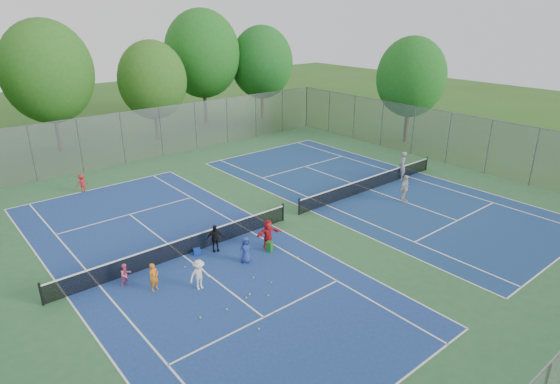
{
  "coord_description": "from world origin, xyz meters",
  "views": [
    {
      "loc": [
        -16.25,
        -18.48,
        11.24
      ],
      "look_at": [
        0.0,
        1.0,
        1.3
      ],
      "focal_mm": 30.0,
      "sensor_mm": 36.0,
      "label": 1
    }
  ],
  "objects_px": {
    "instructor": "(402,166)",
    "ball_hopper": "(269,247)",
    "net_left": "(183,248)",
    "net_right": "(371,183)",
    "ball_crate": "(197,252)"
  },
  "relations": [
    {
      "from": "net_left",
      "to": "instructor",
      "type": "relative_size",
      "value": 6.35
    },
    {
      "from": "ball_hopper",
      "to": "instructor",
      "type": "height_order",
      "value": "instructor"
    },
    {
      "from": "net_left",
      "to": "ball_hopper",
      "type": "relative_size",
      "value": 24.11
    },
    {
      "from": "net_left",
      "to": "instructor",
      "type": "height_order",
      "value": "instructor"
    },
    {
      "from": "ball_hopper",
      "to": "net_left",
      "type": "bearing_deg",
      "value": 146.37
    },
    {
      "from": "net_right",
      "to": "ball_crate",
      "type": "xyz_separation_m",
      "value": [
        -13.38,
        -0.29,
        -0.31
      ]
    },
    {
      "from": "net_left",
      "to": "net_right",
      "type": "height_order",
      "value": "same"
    },
    {
      "from": "instructor",
      "to": "net_right",
      "type": "bearing_deg",
      "value": -37.06
    },
    {
      "from": "instructor",
      "to": "ball_hopper",
      "type": "bearing_deg",
      "value": -26.55
    },
    {
      "from": "net_left",
      "to": "ball_crate",
      "type": "height_order",
      "value": "net_left"
    },
    {
      "from": "ball_crate",
      "to": "ball_hopper",
      "type": "xyz_separation_m",
      "value": [
        2.91,
        -2.06,
        0.12
      ]
    },
    {
      "from": "net_right",
      "to": "ball_hopper",
      "type": "bearing_deg",
      "value": -167.37
    },
    {
      "from": "net_left",
      "to": "ball_crate",
      "type": "distance_m",
      "value": 0.75
    },
    {
      "from": "net_left",
      "to": "net_right",
      "type": "bearing_deg",
      "value": 0.0
    },
    {
      "from": "net_right",
      "to": "ball_hopper",
      "type": "distance_m",
      "value": 10.73
    }
  ]
}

